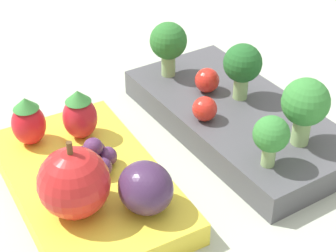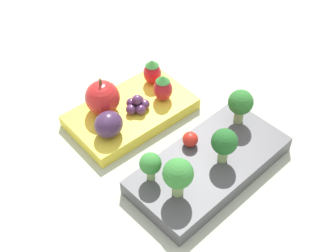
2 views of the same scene
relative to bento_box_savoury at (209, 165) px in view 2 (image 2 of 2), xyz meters
The scene contains 14 objects.
ground_plane 0.08m from the bento_box_savoury, 82.23° to the right, with size 4.00×4.00×0.00m, color #ADB7A3.
bento_box_savoury is the anchor object (origin of this frame).
bento_box_fruit 0.16m from the bento_box_savoury, 88.98° to the right, with size 0.20×0.13×0.02m.
broccoli_floret_0 0.09m from the bento_box_savoury, ahead, with size 0.04×0.04×0.06m.
broccoli_floret_1 0.10m from the bento_box_savoury, 167.53° to the right, with size 0.04×0.04×0.06m.
broccoli_floret_2 0.09m from the bento_box_savoury, 24.22° to the right, with size 0.03×0.03×0.04m.
broccoli_floret_3 0.05m from the bento_box_savoury, 133.78° to the left, with size 0.04×0.04×0.05m.
cherry_tomato_0 0.04m from the bento_box_savoury, 91.82° to the right, with size 0.02×0.02×0.02m.
cherry_tomato_1 0.05m from the bento_box_savoury, behind, with size 0.02×0.02×0.02m.
apple 0.19m from the bento_box_savoury, 79.07° to the right, with size 0.05×0.05×0.06m.
strawberry_0 0.15m from the bento_box_savoury, 108.87° to the right, with size 0.03×0.03×0.04m.
strawberry_1 0.19m from the bento_box_savoury, 109.56° to the right, with size 0.03×0.03×0.04m.
plum 0.15m from the bento_box_savoury, 66.18° to the right, with size 0.04×0.04×0.04m.
grape_cluster 0.15m from the bento_box_savoury, 91.00° to the right, with size 0.04×0.04×0.03m.
Camera 2 is at (0.32, 0.32, 0.51)m, focal length 50.00 mm.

